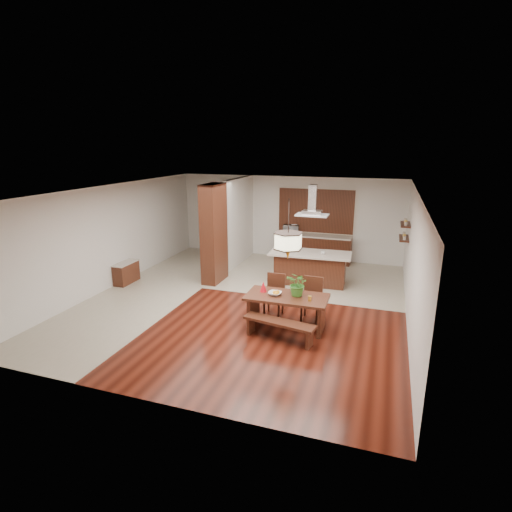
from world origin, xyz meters
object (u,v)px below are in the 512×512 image
(dining_bench, at_px, (279,330))
(island_cup, at_px, (323,253))
(foliage_plant, at_px, (298,284))
(fruit_bowl, at_px, (275,293))
(dining_chair_left, at_px, (274,295))
(range_hood, at_px, (313,200))
(kitchen_island, at_px, (310,268))
(dining_chair_right, at_px, (311,300))
(dining_table, at_px, (287,304))
(hallway_console, at_px, (126,273))
(microwave, at_px, (291,229))
(pendant_lantern, at_px, (288,230))

(dining_bench, relative_size, island_cup, 13.46)
(foliage_plant, distance_m, fruit_bowl, 0.56)
(dining_chair_left, height_order, range_hood, range_hood)
(kitchen_island, distance_m, island_cup, 0.64)
(dining_bench, bearing_deg, foliage_plant, 73.01)
(dining_chair_right, bearing_deg, foliage_plant, -112.17)
(fruit_bowl, distance_m, range_hood, 3.52)
(kitchen_island, height_order, range_hood, range_hood)
(dining_table, xyz_separation_m, foliage_plant, (0.23, 0.08, 0.47))
(dining_table, relative_size, dining_chair_left, 1.82)
(island_cup, bearing_deg, hallway_console, -164.33)
(foliage_plant, height_order, range_hood, range_hood)
(microwave, bearing_deg, dining_chair_right, -81.18)
(dining_bench, xyz_separation_m, foliage_plant, (0.22, 0.73, 0.81))
(dining_table, height_order, island_cup, island_cup)
(microwave, bearing_deg, dining_table, -87.49)
(hallway_console, distance_m, range_hood, 5.83)
(fruit_bowl, bearing_deg, dining_table, 8.55)
(dining_chair_left, bearing_deg, fruit_bowl, -71.60)
(dining_table, distance_m, island_cup, 2.98)
(foliage_plant, distance_m, island_cup, 2.86)
(hallway_console, distance_m, dining_chair_left, 4.84)
(island_cup, xyz_separation_m, microwave, (-1.53, 2.41, 0.09))
(dining_table, bearing_deg, fruit_bowl, -171.45)
(hallway_console, bearing_deg, dining_chair_left, -9.92)
(pendant_lantern, relative_size, foliage_plant, 2.38)
(foliage_plant, distance_m, microwave, 5.47)
(dining_chair_left, bearing_deg, kitchen_island, 81.50)
(dining_table, xyz_separation_m, kitchen_island, (-0.07, 3.04, -0.06))
(dining_table, relative_size, dining_chair_right, 1.80)
(foliage_plant, relative_size, microwave, 1.04)
(dining_chair_left, distance_m, kitchen_island, 2.53)
(dining_table, distance_m, pendant_lantern, 1.69)
(dining_chair_left, height_order, island_cup, island_cup)
(foliage_plant, bearing_deg, island_cup, 88.42)
(kitchen_island, distance_m, microwave, 2.65)
(pendant_lantern, bearing_deg, dining_table, 90.00)
(dining_bench, relative_size, range_hood, 1.72)
(foliage_plant, bearing_deg, dining_table, -161.82)
(dining_chair_right, xyz_separation_m, foliage_plant, (-0.21, -0.48, 0.52))
(dining_bench, bearing_deg, pendant_lantern, 90.67)
(dining_chair_right, height_order, island_cup, island_cup)
(kitchen_island, height_order, microwave, microwave)
(dining_chair_right, distance_m, microwave, 5.10)
(fruit_bowl, distance_m, microwave, 5.48)
(dining_chair_left, bearing_deg, foliage_plant, -33.99)
(dining_chair_left, distance_m, foliage_plant, 0.99)
(pendant_lantern, bearing_deg, dining_chair_right, 51.38)
(dining_chair_left, xyz_separation_m, fruit_bowl, (0.19, -0.59, 0.29))
(dining_table, distance_m, dining_chair_left, 0.71)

